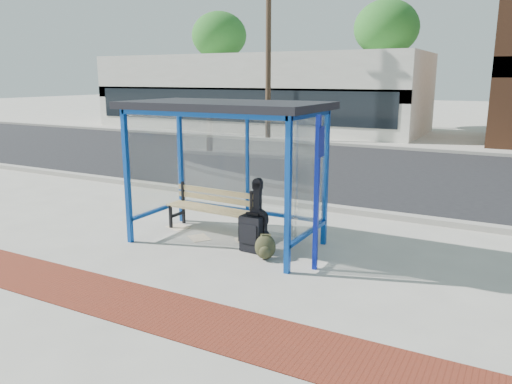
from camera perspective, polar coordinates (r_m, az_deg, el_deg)
The scene contains 19 objects.
ground at distance 8.72m, azimuth -3.38°, elevation -5.81°, with size 120.00×120.00×0.00m, color #B2ADA0.
brick_paver_strip at distance 6.80m, azimuth -15.17°, elevation -11.81°, with size 60.00×1.00×0.01m, color maroon.
curb_near at distance 11.17m, azimuth 4.42°, elevation -1.29°, with size 60.00×0.25×0.12m, color gray.
street_asphalt at distance 15.88m, azimuth 11.91°, elevation 2.52°, with size 60.00×10.00×0.00m, color black.
curb_far at distance 20.76m, azimuth 15.96°, elevation 4.87°, with size 60.00×0.25×0.12m, color gray.
far_sidewalk at distance 22.62m, azimuth 17.01°, elevation 5.28°, with size 60.00×4.00×0.01m, color #B2ADA0.
bus_shelter at distance 8.35m, azimuth -3.32°, elevation 7.91°, with size 3.30×1.80×2.42m.
storefront_white at distance 28.36m, azimuth 0.15°, elevation 11.33°, with size 18.00×6.04×4.00m.
tree_left at distance 34.44m, azimuth -4.24°, elevation 17.33°, with size 3.60×3.60×7.03m.
tree_mid at distance 30.05m, azimuth 14.68°, elevation 17.61°, with size 3.60×3.60×7.03m.
utility_pole_west at distance 22.93m, azimuth 1.42°, elevation 16.21°, with size 1.60×0.24×8.00m.
bench at distance 9.26m, azimuth -5.08°, elevation -1.66°, with size 1.79×0.52×0.84m.
guitar_bag at distance 8.19m, azimuth 0.18°, elevation -3.94°, with size 0.43×0.14×1.15m.
suitcase at distance 8.20m, azimuth -0.40°, elevation -4.77°, with size 0.39×0.27×0.66m.
backpack at distance 7.90m, azimuth 1.07°, elevation -6.37°, with size 0.40×0.38×0.40m.
sign_post at distance 7.24m, azimuth 7.03°, elevation 0.80°, with size 0.10×0.29×2.29m.
newspaper_a at distance 9.69m, azimuth -8.89°, elevation -3.99°, with size 0.41×0.33×0.01m, color white.
newspaper_b at distance 9.01m, azimuth -6.52°, elevation -5.23°, with size 0.41×0.32×0.01m, color white.
newspaper_c at distance 8.86m, azimuth -1.28°, elevation -5.46°, with size 0.34×0.27×0.01m, color white.
Camera 1 is at (4.35, -7.02, 2.80)m, focal length 35.00 mm.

